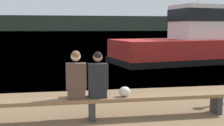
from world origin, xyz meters
TOP-DOWN VIEW (x-y plane):
  - water_surface at (0.00, 126.38)m, footprint 240.00×240.00m
  - far_shoreline at (0.00, 162.14)m, footprint 600.00×12.00m
  - bench_main at (0.10, 3.54)m, footprint 6.37×0.41m
  - person_left at (-0.22, 3.55)m, footprint 0.42×0.40m
  - person_right at (0.24, 3.55)m, footprint 0.42×0.40m
  - shopping_bag at (0.82, 3.52)m, footprint 0.25×0.20m
  - tugboat_red at (7.10, 12.93)m, footprint 10.19×5.31m

SIDE VIEW (x-z plane):
  - water_surface at x=0.00m, z-range 0.00..0.00m
  - bench_main at x=0.10m, z-range 0.15..0.64m
  - shopping_bag at x=0.82m, z-range 0.48..0.70m
  - person_right at x=0.24m, z-range 0.40..1.39m
  - person_left at x=-0.22m, z-range 0.41..1.42m
  - tugboat_red at x=7.10m, z-range -2.33..4.37m
  - far_shoreline at x=0.00m, z-range 0.00..8.49m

